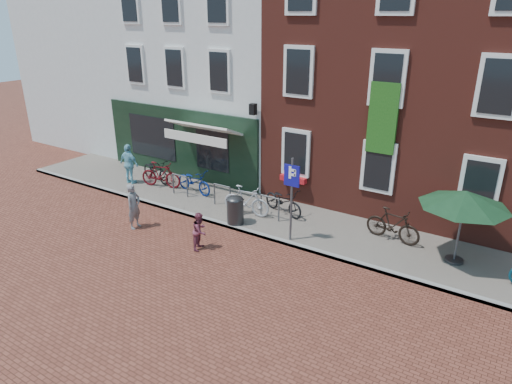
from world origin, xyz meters
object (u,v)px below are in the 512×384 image
Objects in this scene: litter_bin at (235,208)px; bicycle_3 at (246,200)px; bicycle_0 at (156,170)px; parasol at (466,196)px; boy at (200,231)px; parking_sign at (292,188)px; bicycle_2 at (194,181)px; bicycle_5 at (393,225)px; bicycle_1 at (161,175)px; woman at (134,206)px; cafe_person at (129,164)px; bicycle_4 at (283,201)px.

litter_bin is 0.79m from bicycle_3.
parasol is at bearing -77.90° from bicycle_0.
parking_sign is at bearing -63.41° from boy.
bicycle_2 is 1.03× the size of bicycle_5.
bicycle_1 reaches higher than bicycle_0.
boy is 0.68× the size of bicycle_1.
parking_sign is 1.73× the size of woman.
parking_sign reaches higher than bicycle_5.
bicycle_1 reaches higher than bicycle_2.
cafe_person reaches higher than litter_bin.
parasol is at bearing 16.67° from parking_sign.
cafe_person is 2.96m from bicycle_2.
bicycle_3 is (-0.09, 0.79, -0.01)m from litter_bin.
boy reaches higher than litter_bin.
bicycle_4 is (-5.68, 0.26, -1.53)m from parasol.
woman is (-9.34, -3.18, -1.33)m from parasol.
bicycle_1 is at bearing 100.28° from bicycle_5.
litter_bin is 0.43× the size of parasol.
bicycle_5 is (9.86, 0.06, 0.05)m from bicycle_0.
parasol reaches higher than cafe_person.
bicycle_2 is (-5.05, 1.47, -1.24)m from parking_sign.
litter_bin is 6.91m from parasol.
bicycle_4 is at bearing -174.33° from cafe_person.
bicycle_2 and bicycle_4 have the same top height.
litter_bin is 0.62× the size of cafe_person.
bicycle_2 is (-9.57, 0.11, -1.53)m from parasol.
bicycle_1 is 5.41m from bicycle_4.
bicycle_1 is at bearing 169.56° from parking_sign.
litter_bin is at bearing -13.37° from boy.
cafe_person is at bearing 149.73° from bicycle_0.
cafe_person is (-5.82, 0.80, 0.29)m from litter_bin.
cafe_person reaches higher than bicycle_1.
cafe_person is (-5.83, 2.64, 0.34)m from boy.
bicycle_1 is 1.00× the size of bicycle_5.
parasol reaches higher than bicycle_1.
bicycle_4 is at bearing -53.91° from woman.
cafe_person is at bearing 109.86° from bicycle_2.
litter_bin is 5.88m from cafe_person.
bicycle_5 is (10.57, 0.80, -0.30)m from cafe_person.
bicycle_5 reaches higher than bicycle_2.
bicycle_2 is (2.17, -0.14, 0.00)m from bicycle_0.
bicycle_1 is (-6.55, 1.21, -1.19)m from parking_sign.
woman is at bearing 138.48° from cafe_person.
boy is (-6.61, -3.13, -1.51)m from parasol.
cafe_person is at bearing -177.73° from parasol.
boy is 4.39m from bicycle_2.
parking_sign reaches higher than bicycle_4.
bicycle_1 and bicycle_5 have the same top height.
bicycle_3 is at bearing 106.98° from bicycle_5.
parasol is at bearing -91.78° from bicycle_5.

